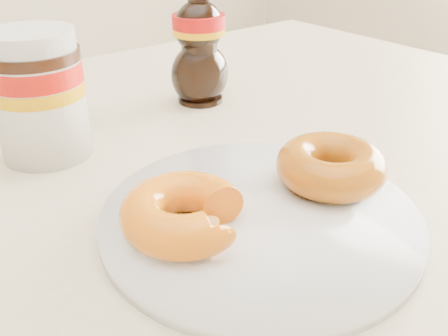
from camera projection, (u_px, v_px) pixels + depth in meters
dining_table at (126, 257)px, 0.53m from camera, size 1.40×0.90×0.75m
plate at (260, 217)px, 0.43m from camera, size 0.28×0.28×0.01m
donut_bitten at (184, 213)px, 0.40m from camera, size 0.13×0.13×0.04m
donut_whole at (331, 166)px, 0.47m from camera, size 0.13×0.13×0.04m
nutella_jar at (38, 90)px, 0.52m from camera, size 0.10×0.10×0.14m
syrup_bottle at (199, 44)px, 0.67m from camera, size 0.09×0.08×0.16m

